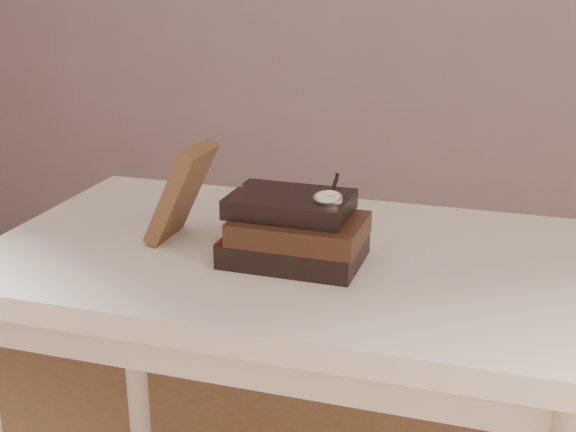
% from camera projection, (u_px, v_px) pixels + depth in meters
% --- Properties ---
extents(table, '(1.00, 0.60, 0.75)m').
position_uv_depth(table, '(288.00, 299.00, 1.29)').
color(table, silver).
rests_on(table, ground).
extents(book_stack, '(0.22, 0.15, 0.11)m').
position_uv_depth(book_stack, '(295.00, 231.00, 1.20)').
color(book_stack, black).
rests_on(book_stack, table).
extents(journal, '(0.10, 0.11, 0.17)m').
position_uv_depth(journal, '(181.00, 192.00, 1.27)').
color(journal, '#422A19').
rests_on(journal, table).
extents(pocket_watch, '(0.05, 0.15, 0.02)m').
position_uv_depth(pocket_watch, '(329.00, 197.00, 1.15)').
color(pocket_watch, silver).
rests_on(pocket_watch, book_stack).
extents(eyeglasses, '(0.09, 0.11, 0.04)m').
position_uv_depth(eyeglasses, '(264.00, 206.00, 1.28)').
color(eyeglasses, silver).
rests_on(eyeglasses, book_stack).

